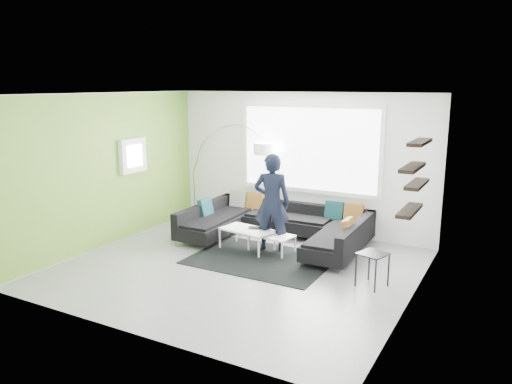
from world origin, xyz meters
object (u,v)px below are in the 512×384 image
Objects in this scene: sectional_sofa at (275,227)px; laptop at (257,229)px; side_table at (372,270)px; person at (272,202)px; coffee_table at (259,240)px; arc_lamp at (194,171)px.

sectional_sofa is 8.75× the size of laptop.
person reaches higher than side_table.
side_table reaches higher than laptop.
sectional_sofa is 6.45× the size of side_table.
coffee_table is at bearing 164.50° from side_table.
side_table is at bearing -21.08° from arc_lamp.
laptop is (2.26, -1.24, -0.66)m from arc_lamp.
arc_lamp is 1.21× the size of person.
person reaches higher than sectional_sofa.
arc_lamp is at bearing 128.84° from laptop.
coffee_table is 2.32m from side_table.
arc_lamp reaches higher than laptop.
arc_lamp reaches higher than sectional_sofa.
laptop is at bearing 12.79° from person.
person reaches higher than laptop.
person is at bearing -22.50° from arc_lamp.
person is (0.12, -0.36, 0.57)m from sectional_sofa.
person is (0.17, 0.16, 0.69)m from coffee_table.
sectional_sofa is 0.68m from person.
person is at bearing 159.27° from side_table.
sectional_sofa is at bearing 55.33° from laptop.
person is (-2.06, 0.78, 0.62)m from side_table.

